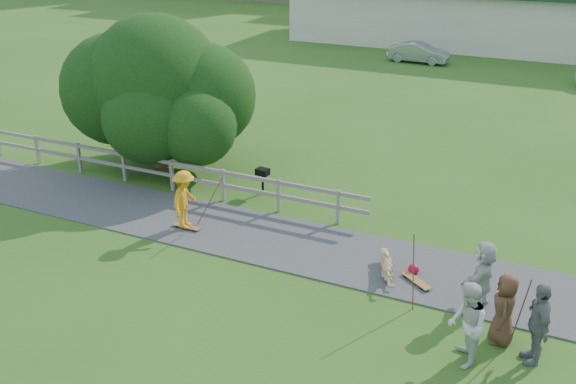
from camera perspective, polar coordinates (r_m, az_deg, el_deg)
name	(u,v)px	position (r m, az deg, el deg)	size (l,w,h in m)	color
ground	(226,259)	(17.70, -5.50, -5.91)	(260.00, 260.00, 0.00)	#2B5217
path	(252,235)	(18.83, -3.21, -3.83)	(34.00, 3.00, 0.04)	#343436
fence	(156,168)	(22.23, -11.63, 2.13)	(15.05, 0.10, 1.10)	slate
strip_mall	(531,9)	(48.66, 20.81, 15.00)	(32.50, 10.75, 5.10)	#BCB8A5
skater_rider	(185,202)	(19.02, -9.16, -0.92)	(1.14, 0.66, 1.77)	orange
skater_fallen	(388,266)	(16.91, 8.86, -6.49)	(1.58, 0.38, 0.58)	tan
spectator_a	(467,325)	(13.90, 15.61, -11.31)	(0.92, 0.71, 1.89)	beige
spectator_b	(538,323)	(14.41, 21.32, -10.83)	(1.10, 0.46, 1.87)	slate
spectator_c	(504,309)	(14.82, 18.67, -9.83)	(0.82, 0.53, 1.68)	#4E301F
spectator_d	(483,276)	(15.83, 16.91, -7.12)	(1.63, 0.52, 1.76)	#B9B9B5
car_silver	(418,53)	(41.71, 11.51, 12.05)	(1.30, 3.74, 1.23)	#95989C
tree	(158,107)	(23.66, -11.47, 7.39)	(7.69, 7.69, 4.52)	black
bbq	(263,181)	(21.39, -2.27, 0.96)	(0.42, 0.32, 0.90)	black
longboard_rider	(187,228)	(19.38, -9.00, -3.17)	(0.89, 0.22, 0.10)	brown
longboard_fallen	(416,282)	(16.79, 11.34, -7.87)	(0.96, 0.23, 0.11)	brown
helmet	(414,269)	(17.16, 11.10, -6.75)	(0.29, 0.29, 0.29)	maroon
pole_rider	(209,198)	(18.98, -7.00, -0.51)	(0.03, 0.03, 1.97)	brown
pole_spec_left	(413,272)	(15.32, 11.08, -7.03)	(0.03, 0.03, 2.00)	brown
pole_spec_right	(521,312)	(14.80, 19.97, -9.98)	(0.03, 0.03, 1.71)	brown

